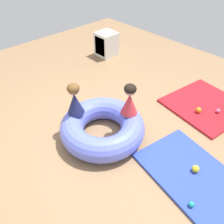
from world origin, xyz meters
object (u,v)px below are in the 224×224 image
Objects in this scene: inflatable_cushion at (102,127)px; play_ball_teal at (191,204)px; storage_cube at (106,44)px; child_in_navy at (75,99)px; play_ball_orange at (199,110)px; child_in_red at (130,99)px; play_ball_pink at (218,111)px; play_ball_yellow at (196,169)px.

play_ball_teal is (1.59, -0.03, -0.11)m from inflatable_cushion.
storage_cube reaches higher than play_ball_teal.
child_in_navy is 5.27× the size of play_ball_orange.
child_in_navy is 7.50× the size of play_ball_teal.
child_in_navy is (-0.55, -0.58, 0.00)m from child_in_red.
child_in_navy is at bearing 0.61° from child_in_red.
child_in_red is at bearing 163.59° from play_ball_teal.
inflatable_cushion is 2.30× the size of storage_cube.
play_ball_pink is at bearing -2.43° from storage_cube.
play_ball_orange reaches higher than play_ball_pink.
play_ball_pink is (1.35, 1.98, -0.53)m from child_in_navy.
play_ball_pink is (0.80, 1.40, -0.52)m from child_in_red.
inflatable_cushion is 2.57× the size of child_in_navy.
play_ball_teal is (1.41, -0.42, -0.53)m from child_in_red.
play_ball_yellow reaches higher than play_ball_teal.
child_in_navy is at bearing -51.43° from storage_cube.
child_in_navy is at bearing -175.34° from play_ball_teal.
play_ball_pink is at bearing 108.60° from play_ball_teal.
inflatable_cushion reaches higher than play_ball_yellow.
child_in_red is 5.24× the size of play_ball_orange.
storage_cube reaches higher than play_ball_orange.
play_ball_teal is (0.23, -0.46, -0.02)m from play_ball_yellow.
child_in_red reaches higher than play_ball_teal.
child_in_navy reaches higher than inflatable_cushion.
inflatable_cushion is at bearing -115.47° from play_ball_orange.
child_in_red is at bearing -119.67° from play_ball_pink.
child_in_navy is at bearing -124.33° from play_ball_pink.
play_ball_teal is at bearing -61.78° from play_ball_orange.
inflatable_cushion is 13.56× the size of play_ball_orange.
child_in_red is 1.70m from play_ball_pink.
play_ball_yellow is 1.45× the size of play_ball_teal.
storage_cube is at bearing 156.49° from play_ball_yellow.
play_ball_pink is (0.23, 0.24, -0.01)m from play_ball_orange.
play_ball_orange is at bearing 118.96° from play_ball_yellow.
play_ball_yellow is 1.31× the size of play_ball_pink.
play_ball_orange reaches higher than play_ball_teal.
child_in_navy is 6.79× the size of play_ball_pink.
child_in_navy reaches higher than play_ball_yellow.
child_in_navy is at bearing -160.27° from play_ball_yellow.
inflatable_cushion is at bearing -118.51° from play_ball_pink.
play_ball_yellow is 1.41m from play_ball_pink.
play_ball_yellow reaches higher than play_ball_pink.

